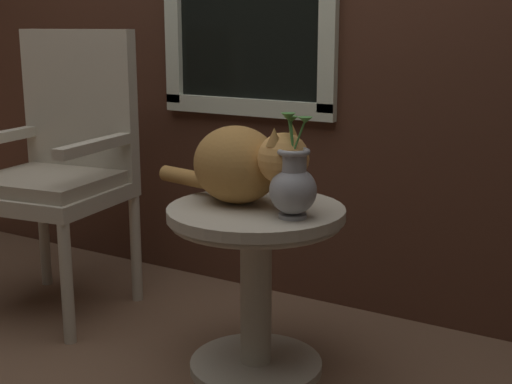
# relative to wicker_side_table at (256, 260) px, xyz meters

# --- Properties ---
(ground_plane) EXTENTS (6.00, 6.00, 0.00)m
(ground_plane) POSITION_rel_wicker_side_table_xyz_m (-0.27, -0.16, -0.38)
(ground_plane) COLOR brown
(wicker_side_table) EXTENTS (0.57, 0.57, 0.56)m
(wicker_side_table) POSITION_rel_wicker_side_table_xyz_m (0.00, 0.00, 0.00)
(wicker_side_table) COLOR #B2A893
(wicker_side_table) RESTS_ON ground_plane
(wicker_chair) EXTENTS (0.57, 0.56, 1.10)m
(wicker_chair) POSITION_rel_wicker_side_table_xyz_m (-0.95, 0.10, 0.22)
(wicker_chair) COLOR #B2A893
(wicker_chair) RESTS_ON ground_plane
(cat) EXTENTS (0.61, 0.30, 0.27)m
(cat) POSITION_rel_wicker_side_table_xyz_m (-0.06, 0.02, 0.31)
(cat) COLOR #AD7A3D
(cat) RESTS_ON wicker_side_table
(pewter_vase_with_ivy) EXTENTS (0.14, 0.14, 0.31)m
(pewter_vase_with_ivy) POSITION_rel_wicker_side_table_xyz_m (0.16, -0.05, 0.28)
(pewter_vase_with_ivy) COLOR #99999E
(pewter_vase_with_ivy) RESTS_ON wicker_side_table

